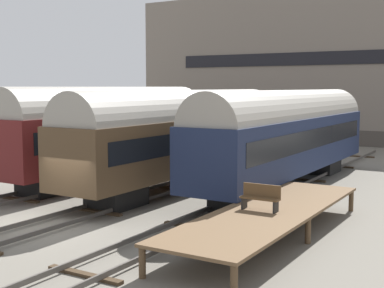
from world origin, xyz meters
TOP-DOWN VIEW (x-y plane):
  - ground_plane at (0.00, 0.00)m, footprint 200.00×200.00m
  - track_middle at (0.00, 0.00)m, footprint 2.60×60.00m
  - track_right at (4.80, 0.00)m, footprint 2.60×60.00m
  - train_car_brown at (0.00, 10.01)m, footprint 3.08×17.46m
  - train_car_navy at (4.80, 12.53)m, footprint 3.00×17.90m
  - train_car_maroon at (-4.80, 9.79)m, footprint 3.13×15.57m
  - station_platform at (7.69, 3.28)m, footprint 3.13×11.41m
  - bench at (7.44, 3.09)m, footprint 1.40×0.40m
  - warehouse_building at (-2.76, 40.45)m, footprint 34.76×12.35m

SIDE VIEW (x-z plane):
  - ground_plane at x=0.00m, z-range 0.00..0.00m
  - track_middle at x=0.00m, z-range 0.01..0.27m
  - track_right at x=4.80m, z-range 0.01..0.27m
  - station_platform at x=7.69m, z-range 0.42..1.41m
  - bench at x=7.44m, z-range 1.02..1.93m
  - train_car_brown at x=0.00m, z-range 0.34..5.46m
  - train_car_navy at x=4.80m, z-range 0.35..5.47m
  - train_car_maroon at x=-4.80m, z-range 0.34..5.63m
  - warehouse_building at x=-2.76m, z-range 0.00..14.31m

